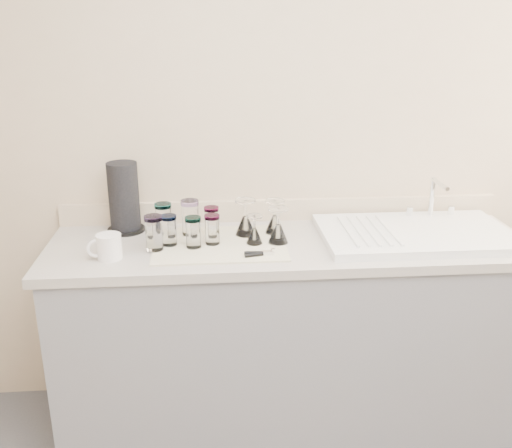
{
  "coord_description": "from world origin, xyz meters",
  "views": [
    {
      "loc": [
        -0.33,
        -1.06,
        1.78
      ],
      "look_at": [
        -0.15,
        1.15,
        1.0
      ],
      "focal_mm": 40.0,
      "sensor_mm": 36.0,
      "label": 1
    }
  ],
  "objects": [
    {
      "name": "can_opener",
      "position": [
        -0.15,
        1.03,
        0.92
      ],
      "size": [
        0.12,
        0.05,
        0.02
      ],
      "color": "silver",
      "rests_on": "dish_towel"
    },
    {
      "name": "tumbler_teal",
      "position": [
        -0.54,
        1.3,
        0.98
      ],
      "size": [
        0.07,
        0.07,
        0.14
      ],
      "color": "white",
      "rests_on": "dish_towel"
    },
    {
      "name": "dish_towel",
      "position": [
        -0.3,
        1.18,
        0.9
      ],
      "size": [
        0.55,
        0.42,
        0.01
      ],
      "primitive_type": "cube",
      "color": "silver",
      "rests_on": "counter_unit"
    },
    {
      "name": "sink_unit",
      "position": [
        0.55,
        1.2,
        0.92
      ],
      "size": [
        0.82,
        0.5,
        0.22
      ],
      "color": "white",
      "rests_on": "counter_unit"
    },
    {
      "name": "tumbler_purple",
      "position": [
        -0.33,
        1.29,
        0.97
      ],
      "size": [
        0.06,
        0.06,
        0.13
      ],
      "color": "white",
      "rests_on": "dish_towel"
    },
    {
      "name": "goblet_back_right",
      "position": [
        -0.06,
        1.29,
        0.96
      ],
      "size": [
        0.08,
        0.08,
        0.15
      ],
      "color": "white",
      "rests_on": "dish_towel"
    },
    {
      "name": "tumbler_extra",
      "position": [
        -0.57,
        1.13,
        0.98
      ],
      "size": [
        0.07,
        0.07,
        0.15
      ],
      "color": "white",
      "rests_on": "dish_towel"
    },
    {
      "name": "goblet_front_left",
      "position": [
        -0.16,
        1.17,
        0.95
      ],
      "size": [
        0.07,
        0.07,
        0.12
      ],
      "color": "white",
      "rests_on": "dish_towel"
    },
    {
      "name": "paper_towel_roll",
      "position": [
        -0.72,
        1.39,
        1.05
      ],
      "size": [
        0.17,
        0.17,
        0.31
      ],
      "color": "black",
      "rests_on": "counter_unit"
    },
    {
      "name": "white_mug",
      "position": [
        -0.74,
        1.07,
        0.95
      ],
      "size": [
        0.15,
        0.12,
        0.1
      ],
      "color": "white",
      "rests_on": "counter_unit"
    },
    {
      "name": "tumbler_lavender",
      "position": [
        -0.33,
        1.18,
        0.97
      ],
      "size": [
        0.06,
        0.06,
        0.13
      ],
      "color": "white",
      "rests_on": "dish_towel"
    },
    {
      "name": "goblet_front_right",
      "position": [
        -0.06,
        1.17,
        0.96
      ],
      "size": [
        0.09,
        0.09,
        0.15
      ],
      "color": "white",
      "rests_on": "dish_towel"
    },
    {
      "name": "tumbler_cyan",
      "position": [
        -0.43,
        1.3,
        0.99
      ],
      "size": [
        0.08,
        0.08,
        0.16
      ],
      "color": "white",
      "rests_on": "dish_towel"
    },
    {
      "name": "room_envelope",
      "position": [
        0.0,
        0.0,
        1.56
      ],
      "size": [
        3.54,
        3.5,
        2.52
      ],
      "color": "#4C4C51",
      "rests_on": "ground"
    },
    {
      "name": "counter_unit",
      "position": [
        0.0,
        1.2,
        0.45
      ],
      "size": [
        2.06,
        0.62,
        0.9
      ],
      "color": "slate",
      "rests_on": "ground"
    },
    {
      "name": "tumbler_magenta",
      "position": [
        -0.51,
        1.18,
        0.97
      ],
      "size": [
        0.06,
        0.06,
        0.13
      ],
      "color": "white",
      "rests_on": "dish_towel"
    },
    {
      "name": "tumbler_blue",
      "position": [
        -0.41,
        1.15,
        0.97
      ],
      "size": [
        0.07,
        0.07,
        0.13
      ],
      "color": "white",
      "rests_on": "dish_towel"
    },
    {
      "name": "goblet_back_left",
      "position": [
        -0.19,
        1.28,
        0.96
      ],
      "size": [
        0.09,
        0.09,
        0.16
      ],
      "color": "white",
      "rests_on": "dish_towel"
    }
  ]
}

